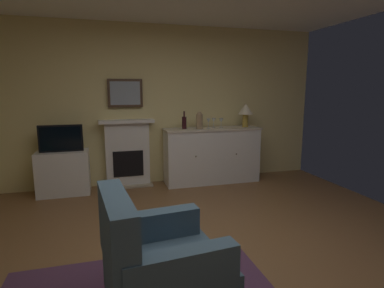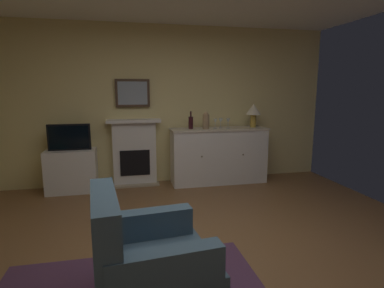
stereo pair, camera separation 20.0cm
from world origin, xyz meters
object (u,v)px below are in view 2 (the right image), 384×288
(framed_picture, at_px, (133,93))
(armchair, at_px, (146,264))
(sideboard_cabinet, at_px, (219,155))
(wine_glass_right, at_px, (228,121))
(tv_set, at_px, (69,137))
(wine_glass_center, at_px, (221,121))
(vase_decorative, at_px, (206,120))
(table_lamp, at_px, (253,111))
(fireplace_unit, at_px, (135,152))
(tv_cabinet, at_px, (72,171))
(wine_bottle, at_px, (191,122))
(wine_glass_left, at_px, (215,121))

(framed_picture, bearing_deg, armchair, -90.57)
(framed_picture, bearing_deg, sideboard_cabinet, -9.02)
(wine_glass_right, height_order, tv_set, wine_glass_right)
(wine_glass_center, relative_size, vase_decorative, 0.59)
(table_lamp, bearing_deg, framed_picture, 173.68)
(armchair, bearing_deg, tv_set, 107.81)
(fireplace_unit, height_order, tv_cabinet, fireplace_unit)
(framed_picture, height_order, table_lamp, framed_picture)
(wine_bottle, xyz_separation_m, tv_set, (-1.90, -0.02, -0.18))
(sideboard_cabinet, height_order, vase_decorative, vase_decorative)
(tv_set, bearing_deg, wine_bottle, 0.75)
(framed_picture, height_order, wine_glass_left, framed_picture)
(fireplace_unit, bearing_deg, wine_glass_left, -9.45)
(fireplace_unit, xyz_separation_m, table_lamp, (2.01, -0.18, 0.67))
(wine_bottle, distance_m, vase_decorative, 0.25)
(vase_decorative, height_order, tv_set, vase_decorative)
(table_lamp, bearing_deg, wine_glass_left, -176.46)
(table_lamp, height_order, tv_set, table_lamp)
(fireplace_unit, xyz_separation_m, framed_picture, (0.00, 0.05, 0.97))
(framed_picture, distance_m, wine_bottle, 1.06)
(wine_bottle, xyz_separation_m, tv_cabinet, (-1.90, -0.00, -0.71))
(framed_picture, distance_m, wine_glass_left, 1.42)
(framed_picture, relative_size, wine_glass_center, 3.33)
(sideboard_cabinet, distance_m, wine_glass_left, 0.60)
(armchair, bearing_deg, table_lamp, 55.27)
(table_lamp, bearing_deg, wine_bottle, 179.12)
(wine_glass_left, bearing_deg, sideboard_cabinet, 28.01)
(table_lamp, height_order, wine_bottle, table_lamp)
(tv_cabinet, bearing_deg, sideboard_cabinet, -0.36)
(wine_bottle, height_order, tv_set, wine_bottle)
(fireplace_unit, distance_m, wine_glass_left, 1.43)
(table_lamp, bearing_deg, wine_glass_center, 179.53)
(sideboard_cabinet, height_order, tv_cabinet, sideboard_cabinet)
(tv_cabinet, relative_size, armchair, 0.82)
(vase_decorative, bearing_deg, tv_set, 178.88)
(wine_bottle, xyz_separation_m, vase_decorative, (0.24, -0.07, 0.03))
(wine_glass_left, relative_size, wine_glass_center, 1.00)
(wine_bottle, distance_m, tv_set, 1.90)
(tv_cabinet, bearing_deg, wine_bottle, 0.05)
(vase_decorative, height_order, tv_cabinet, vase_decorative)
(wine_glass_left, bearing_deg, wine_bottle, 171.57)
(wine_glass_left, bearing_deg, vase_decorative, -177.36)
(wine_glass_left, bearing_deg, fireplace_unit, 170.55)
(armchair, bearing_deg, vase_decorative, 67.61)
(sideboard_cabinet, bearing_deg, framed_picture, 170.98)
(wine_glass_right, xyz_separation_m, armchair, (-1.57, -2.89, -0.68))
(fireplace_unit, bearing_deg, wine_glass_right, -8.60)
(wine_glass_center, xyz_separation_m, tv_cabinet, (-2.41, 0.01, -0.73))
(framed_picture, distance_m, table_lamp, 2.04)
(fireplace_unit, height_order, wine_glass_center, wine_glass_center)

